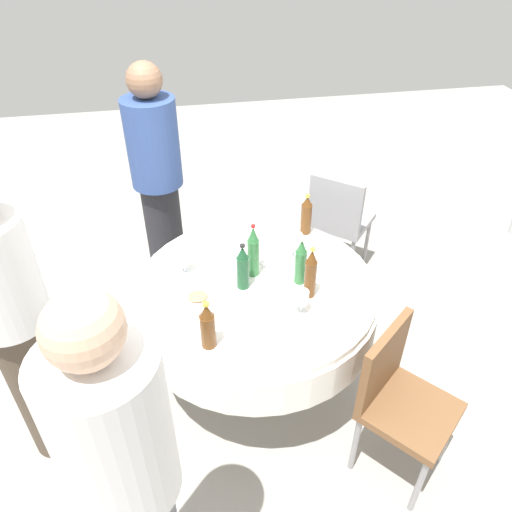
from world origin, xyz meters
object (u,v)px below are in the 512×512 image
object	(u,v)px
wine_glass_east	(296,241)
person_west	(158,182)
plate_front	(198,298)
person_inner	(16,325)
wine_glass_outer	(302,298)
plate_near	(228,240)
bottle_brown_right	(306,215)
bottle_brown_inner	(208,326)
bottle_brown_east	(311,274)
person_right	(130,486)
chair_south	(339,217)
plate_far	(343,287)
bottle_green_outer	(254,252)
plate_mid	(261,342)
wine_glass_rear	(183,257)
dining_table	(256,303)
bottle_green_west	(301,262)
bottle_dark_green_rear	(243,268)
chair_east	(398,393)

from	to	relation	value
wine_glass_east	person_west	size ratio (longest dim) A/B	0.10
plate_front	person_inner	xyz separation A→B (m)	(0.83, 0.16, 0.12)
wine_glass_outer	plate_near	xyz separation A→B (m)	(0.27, -0.69, -0.09)
bottle_brown_right	bottle_brown_inner	world-z (taller)	bottle_brown_right
bottle_brown_east	wine_glass_outer	bearing A→B (deg)	57.75
person_right	chair_south	size ratio (longest dim) A/B	1.97
bottle_brown_right	plate_far	xyz separation A→B (m)	(-0.06, 0.56, -0.12)
bottle_brown_east	chair_south	world-z (taller)	bottle_brown_east
bottle_brown_inner	plate_near	bearing A→B (deg)	-104.23
bottle_brown_east	bottle_green_outer	bearing A→B (deg)	-42.51
plate_mid	person_west	world-z (taller)	person_west
wine_glass_rear	person_right	bearing A→B (deg)	78.77
dining_table	chair_south	size ratio (longest dim) A/B	1.54
wine_glass_east	person_inner	size ratio (longest dim) A/B	0.10
bottle_brown_right	bottle_green_west	world-z (taller)	bottle_green_west
wine_glass_outer	plate_far	size ratio (longest dim) A/B	0.63
bottle_green_west	person_right	world-z (taller)	person_right
bottle_green_outer	person_west	world-z (taller)	person_west
bottle_brown_right	plate_near	xyz separation A→B (m)	(0.48, 0.00, -0.12)
plate_near	chair_south	xyz separation A→B (m)	(-0.89, -0.47, -0.23)
bottle_dark_green_rear	person_west	bearing A→B (deg)	-68.20
bottle_green_west	plate_mid	distance (m)	0.52
wine_glass_east	bottle_brown_right	bearing A→B (deg)	-117.90
dining_table	plate_mid	bearing A→B (deg)	82.18
bottle_green_outer	plate_mid	distance (m)	0.54
wine_glass_rear	chair_south	bearing A→B (deg)	-148.15
chair_east	bottle_brown_east	bearing A→B (deg)	-99.48
chair_east	plate_far	bearing A→B (deg)	-118.36
plate_mid	person_right	world-z (taller)	person_right
bottle_brown_right	bottle_green_outer	world-z (taller)	bottle_green_outer
person_right	plate_front	bearing A→B (deg)	-77.08
bottle_brown_east	chair_east	xyz separation A→B (m)	(-0.31, 0.53, -0.36)
bottle_brown_inner	person_right	xyz separation A→B (m)	(0.33, 0.72, 0.04)
wine_glass_rear	person_right	xyz separation A→B (m)	(0.26, 1.29, 0.05)
wine_glass_outer	chair_east	distance (m)	0.64
wine_glass_rear	wine_glass_outer	distance (m)	0.71
dining_table	bottle_brown_right	size ratio (longest dim) A/B	5.03
plate_near	person_right	distance (m)	1.65
plate_near	wine_glass_rear	bearing A→B (deg)	42.35
wine_glass_outer	plate_mid	bearing A→B (deg)	35.28
wine_glass_east	person_inner	xyz separation A→B (m)	(1.42, 0.43, 0.02)
wine_glass_outer	dining_table	bearing A→B (deg)	-56.16
wine_glass_rear	plate_front	size ratio (longest dim) A/B	0.65
plate_mid	bottle_brown_inner	bearing A→B (deg)	-7.85
chair_east	chair_south	xyz separation A→B (m)	(-0.24, -1.57, 0.00)
bottle_brown_right	bottle_brown_inner	xyz separation A→B (m)	(0.70, 0.83, -0.00)
wine_glass_outer	wine_glass_east	distance (m)	0.47
wine_glass_east	person_right	xyz separation A→B (m)	(0.90, 1.31, 0.05)
bottle_green_west	chair_south	xyz separation A→B (m)	(-0.56, -0.93, -0.35)
dining_table	person_inner	size ratio (longest dim) A/B	0.81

